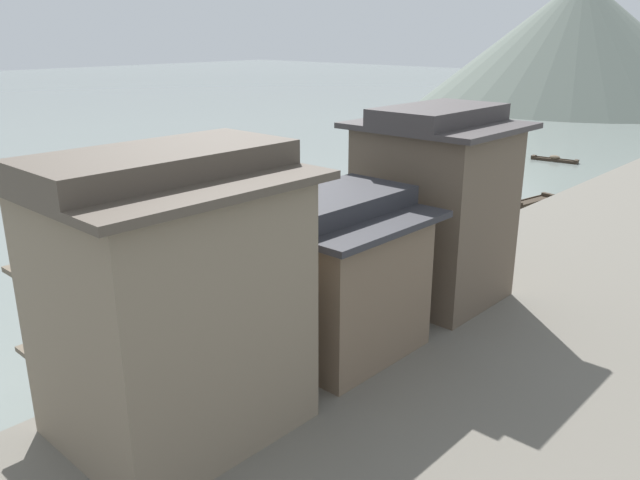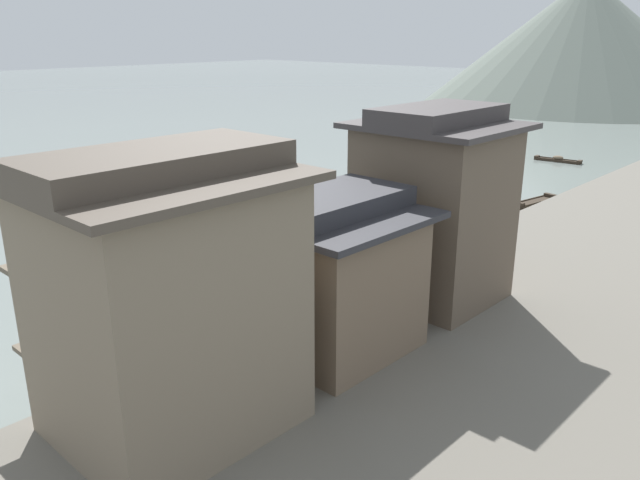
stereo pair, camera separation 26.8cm
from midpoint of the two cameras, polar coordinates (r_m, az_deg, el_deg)
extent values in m
cube|color=#6B665B|center=(36.97, 25.33, -2.83)|extent=(18.00, 110.00, 0.75)
cube|color=brown|center=(58.80, 13.76, 5.52)|extent=(4.40, 4.08, 0.25)
cube|color=brown|center=(56.60, 14.51, 5.22)|extent=(0.88, 0.93, 0.23)
cube|color=brown|center=(60.92, 13.09, 6.23)|extent=(0.88, 0.93, 0.23)
cube|color=brown|center=(58.92, 14.21, 5.67)|extent=(3.40, 3.04, 0.08)
cube|color=brown|center=(58.62, 13.33, 5.67)|extent=(3.40, 3.04, 0.08)
ellipsoid|color=#4C6B42|center=(58.73, 13.79, 5.88)|extent=(1.58, 1.55, 0.51)
cube|color=#423328|center=(35.40, 4.92, -2.44)|extent=(1.68, 5.63, 0.20)
cube|color=#423328|center=(37.51, 6.96, -0.99)|extent=(0.85, 0.47, 0.18)
cube|color=#423328|center=(33.23, 2.63, -3.45)|extent=(0.85, 0.47, 0.18)
cube|color=#423328|center=(35.55, 4.36, -2.09)|extent=(0.80, 5.02, 0.08)
cube|color=#423328|center=(35.17, 5.50, -2.35)|extent=(0.80, 5.02, 0.08)
ellipsoid|color=brown|center=(35.29, 4.93, -1.95)|extent=(0.96, 1.23, 0.44)
cube|color=#232326|center=(33.24, -16.92, -4.62)|extent=(5.11, 4.13, 0.20)
cube|color=#232326|center=(35.62, -16.53, -2.71)|extent=(0.83, 0.95, 0.18)
cube|color=#232326|center=(30.75, -17.44, -6.19)|extent=(0.83, 0.95, 0.18)
cube|color=#232326|center=(33.25, -17.75, -4.44)|extent=(4.15, 3.08, 0.08)
cube|color=#232326|center=(33.13, -16.13, -4.36)|extent=(4.15, 3.08, 0.08)
cube|color=brown|center=(47.15, 15.56, 2.30)|extent=(1.67, 3.76, 0.30)
cube|color=brown|center=(48.61, 16.23, 3.06)|extent=(1.03, 0.52, 0.27)
cube|color=brown|center=(45.55, 14.91, 2.18)|extent=(1.03, 0.52, 0.27)
cube|color=brown|center=(47.26, 15.00, 2.62)|extent=(0.59, 3.10, 0.08)
cube|color=brown|center=(46.96, 16.16, 2.42)|extent=(0.59, 3.10, 0.08)
cube|color=#33281E|center=(69.01, 20.64, 6.68)|extent=(4.63, 1.32, 0.19)
cube|color=#33281E|center=(68.43, 22.37, 6.55)|extent=(0.44, 0.78, 0.17)
cube|color=#33281E|center=(69.59, 18.98, 7.10)|extent=(0.44, 0.78, 0.17)
cube|color=#33281E|center=(69.34, 20.75, 6.83)|extent=(4.06, 0.52, 0.08)
cube|color=#33281E|center=(68.64, 20.56, 6.75)|extent=(4.06, 0.52, 0.08)
ellipsoid|color=brown|center=(68.96, 20.67, 6.92)|extent=(1.11, 0.85, 0.41)
cube|color=brown|center=(42.53, 12.14, 0.79)|extent=(1.93, 4.71, 0.20)
cube|color=brown|center=(44.02, 14.09, 1.50)|extent=(0.95, 0.54, 0.18)
cube|color=brown|center=(40.99, 10.09, 0.53)|extent=(0.95, 0.54, 0.18)
cube|color=brown|center=(42.79, 11.71, 1.12)|extent=(0.93, 4.03, 0.08)
cube|color=brown|center=(42.20, 12.61, 0.81)|extent=(0.93, 4.03, 0.08)
cube|color=#33281E|center=(51.04, 18.80, 3.17)|extent=(1.75, 4.46, 0.28)
cube|color=#33281E|center=(52.63, 20.08, 3.77)|extent=(1.00, 0.51, 0.25)
cube|color=#33281E|center=(49.35, 17.50, 3.13)|extent=(1.00, 0.51, 0.25)
cube|color=#33281E|center=(51.26, 18.37, 3.49)|extent=(0.71, 3.81, 0.08)
cube|color=#33281E|center=(50.74, 19.27, 3.25)|extent=(0.71, 3.81, 0.08)
cube|color=#33281E|center=(28.95, -7.98, -7.47)|extent=(1.37, 4.07, 0.18)
cube|color=#33281E|center=(29.80, -5.02, -6.20)|extent=(0.89, 0.45, 0.17)
cube|color=#33281E|center=(28.04, -11.18, -8.15)|extent=(0.89, 0.45, 0.17)
cube|color=#33281E|center=(29.23, -8.47, -6.94)|extent=(0.44, 3.48, 0.08)
cube|color=#33281E|center=(28.56, -7.51, -7.52)|extent=(0.44, 3.48, 0.08)
cube|color=#7F705B|center=(19.56, -13.10, -6.12)|extent=(5.81, 6.59, 7.80)
cube|color=brown|center=(22.67, -17.53, -6.64)|extent=(0.70, 6.59, 0.16)
cube|color=brown|center=(21.74, -18.17, -0.40)|extent=(0.70, 6.59, 0.16)
cube|color=#4C4238|center=(18.31, -14.00, 5.43)|extent=(6.71, 7.49, 0.24)
cube|color=#4C4238|center=(18.21, -14.11, 6.87)|extent=(3.49, 7.49, 0.70)
cube|color=#75604C|center=(24.48, 1.13, -3.85)|extent=(5.61, 5.42, 5.20)
cube|color=brown|center=(26.56, -3.93, -2.09)|extent=(0.70, 5.42, 0.16)
cube|color=#2D2D33|center=(23.60, 1.17, 2.28)|extent=(6.51, 6.32, 0.24)
cube|color=#2D2D33|center=(23.47, 1.18, 3.38)|extent=(3.37, 6.32, 0.70)
cube|color=brown|center=(29.22, 10.35, 2.24)|extent=(5.76, 5.24, 7.80)
cube|color=#4D4135|center=(31.37, 5.28, 1.10)|extent=(0.70, 5.24, 0.16)
cube|color=#4D4135|center=(30.71, 5.43, 5.74)|extent=(0.70, 5.24, 0.16)
cube|color=#3D3838|center=(28.40, 10.81, 10.06)|extent=(6.66, 6.14, 0.24)
cube|color=#3D3838|center=(28.33, 10.87, 11.00)|extent=(3.46, 6.14, 0.70)
cone|color=slate|center=(125.95, 22.48, 16.16)|extent=(54.02, 54.02, 21.68)
camera|label=1|loc=(0.13, -89.77, 0.07)|focal=35.69mm
camera|label=2|loc=(0.13, 90.23, -0.07)|focal=35.69mm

